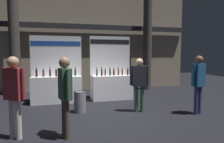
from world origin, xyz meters
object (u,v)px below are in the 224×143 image
exhibitor_booth_1 (112,84)px  trash_bin (80,102)px  visitor_4 (139,80)px  visitor_5 (14,90)px  exhibitor_booth_0 (57,86)px  visitor_3 (198,79)px  visitor_2 (65,90)px

exhibitor_booth_1 → trash_bin: size_ratio=3.85×
visitor_4 → visitor_5: bearing=35.6°
visitor_4 → visitor_5: 3.60m
exhibitor_booth_0 → visitor_4: exhibitor_booth_0 is taller
visitor_3 → exhibitor_booth_0: bearing=-49.2°
exhibitor_booth_0 → visitor_5: 3.33m
visitor_3 → visitor_4: visitor_3 is taller
visitor_5 → visitor_4: bearing=-128.3°
visitor_2 → visitor_4: (2.32, 1.43, -0.03)m
exhibitor_booth_1 → exhibitor_booth_0: bearing=-179.5°
exhibitor_booth_0 → visitor_2: size_ratio=1.45×
visitor_2 → visitor_4: size_ratio=1.03×
visitor_4 → exhibitor_booth_1: bearing=-63.1°
exhibitor_booth_1 → trash_bin: bearing=-132.5°
exhibitor_booth_1 → visitor_4: bearing=-78.5°
visitor_2 → exhibitor_booth_1: bearing=137.5°
trash_bin → visitor_5: 2.36m
trash_bin → visitor_5: size_ratio=0.38×
exhibitor_booth_1 → visitor_2: bearing=-119.3°
visitor_2 → visitor_5: 1.07m
exhibitor_booth_0 → visitor_5: size_ratio=1.43×
exhibitor_booth_0 → exhibitor_booth_1: bearing=0.5°
visitor_3 → visitor_2: bearing=-6.6°
trash_bin → visitor_2: 2.03m
visitor_5 → exhibitor_booth_1: bearing=-101.2°
visitor_2 → visitor_5: bearing=-113.4°
exhibitor_booth_1 → visitor_2: 3.94m
exhibitor_booth_0 → visitor_4: (2.59, -1.96, 0.41)m
visitor_4 → trash_bin: bearing=3.3°
exhibitor_booth_0 → trash_bin: exhibitor_booth_0 is taller
trash_bin → visitor_3: (3.51, -1.07, 0.74)m
trash_bin → visitor_2: visitor_2 is taller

